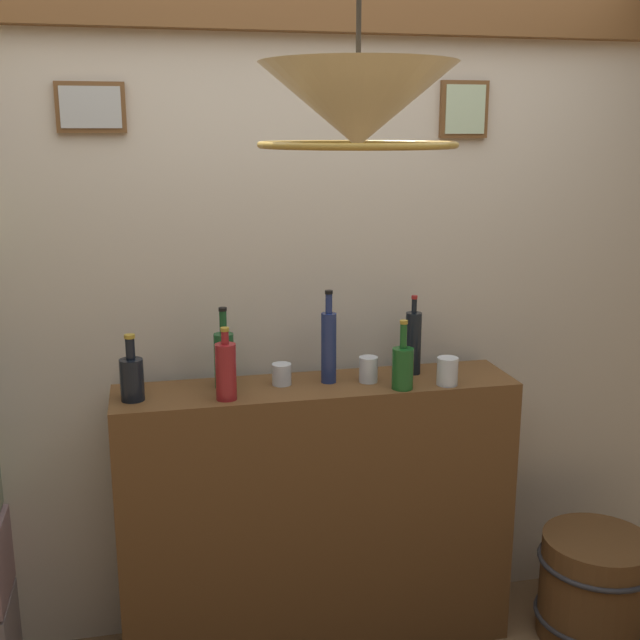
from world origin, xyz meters
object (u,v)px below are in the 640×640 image
liquor_bottle_rye (226,370)px  pendant_lamp (358,108)px  liquor_bottle_rum (403,366)px  liquor_bottle_amaro (224,358)px  glass_tumbler_highball (282,374)px  glass_tumbler_shot (368,369)px  liquor_bottle_scotch (132,377)px  liquor_bottle_mezcal (329,345)px  liquor_bottle_bourbon (413,342)px  glass_tumbler_rocks (447,371)px  wooden_barrel (594,587)px

liquor_bottle_rye → pendant_lamp: 1.14m
liquor_bottle_rum → liquor_bottle_amaro: bearing=165.8°
glass_tumbler_highball → glass_tumbler_shot: glass_tumbler_shot is taller
liquor_bottle_scotch → liquor_bottle_rum: liquor_bottle_rum is taller
liquor_bottle_rye → liquor_bottle_mezcal: (0.38, 0.11, 0.04)m
liquor_bottle_bourbon → glass_tumbler_rocks: (0.08, -0.16, -0.07)m
liquor_bottle_rum → glass_tumbler_shot: (-0.10, 0.10, -0.04)m
glass_tumbler_rocks → glass_tumbler_shot: bearing=160.4°
liquor_bottle_rye → liquor_bottle_rum: bearing=-2.1°
liquor_bottle_rum → pendant_lamp: pendant_lamp is taller
liquor_bottle_rye → glass_tumbler_rocks: size_ratio=2.49×
liquor_bottle_bourbon → liquor_bottle_rye: size_ratio=1.19×
liquor_bottle_mezcal → liquor_bottle_rum: bearing=-28.5°
liquor_bottle_scotch → glass_tumbler_highball: bearing=6.2°
pendant_lamp → liquor_bottle_mezcal: bearing=81.2°
liquor_bottle_rye → glass_tumbler_shot: bearing=8.6°
liquor_bottle_scotch → liquor_bottle_rye: liquor_bottle_rye is taller
liquor_bottle_amaro → glass_tumbler_rocks: (0.78, -0.15, -0.06)m
liquor_bottle_amaro → liquor_bottle_rye: 0.13m
liquor_bottle_scotch → pendant_lamp: pendant_lamp is taller
liquor_bottle_amaro → pendant_lamp: size_ratio=0.62×
glass_tumbler_rocks → glass_tumbler_highball: size_ratio=1.31×
liquor_bottle_bourbon → glass_tumbler_rocks: 0.19m
glass_tumbler_highball → glass_tumbler_shot: bearing=-6.7°
liquor_bottle_rum → wooden_barrel: liquor_bottle_rum is taller
glass_tumbler_rocks → wooden_barrel: bearing=-10.1°
liquor_bottle_scotch → wooden_barrel: bearing=-6.1°
wooden_barrel → pendant_lamp: bearing=-152.1°
liquor_bottle_bourbon → liquor_bottle_amaro: bearing=-179.3°
glass_tumbler_shot → pendant_lamp: (-0.27, -0.80, 0.89)m
wooden_barrel → liquor_bottle_bourbon: bearing=158.8°
liquor_bottle_rum → glass_tumbler_rocks: (0.17, 0.01, -0.03)m
glass_tumbler_highball → glass_tumbler_shot: 0.31m
liquor_bottle_rum → liquor_bottle_bourbon: bearing=60.0°
liquor_bottle_rye → glass_tumbler_shot: size_ratio=2.70×
liquor_bottle_rye → glass_tumbler_highball: (0.21, 0.12, -0.06)m
liquor_bottle_bourbon → pendant_lamp: bearing=-118.0°
liquor_bottle_bourbon → pendant_lamp: size_ratio=0.63×
liquor_bottle_amaro → liquor_bottle_rum: liquor_bottle_amaro is taller
liquor_bottle_mezcal → glass_tumbler_shot: size_ratio=3.64×
glass_tumbler_rocks → pendant_lamp: size_ratio=0.21×
liquor_bottle_scotch → glass_tumbler_rocks: (1.10, -0.07, -0.03)m
liquor_bottle_mezcal → wooden_barrel: size_ratio=0.76×
glass_tumbler_rocks → glass_tumbler_highball: (-0.58, 0.13, -0.01)m
liquor_bottle_amaro → glass_tumbler_highball: (0.20, -0.02, -0.07)m
liquor_bottle_rye → liquor_bottle_mezcal: 0.40m
liquor_bottle_mezcal → pendant_lamp: pendant_lamp is taller
liquor_bottle_scotch → wooden_barrel: size_ratio=0.51×
pendant_lamp → wooden_barrel: bearing=27.9°
liquor_bottle_rye → pendant_lamp: bearing=-70.7°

